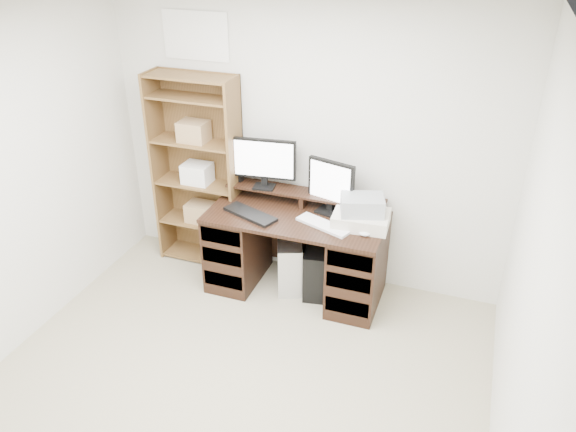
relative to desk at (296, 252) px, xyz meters
The scene contains 14 objects.
room 1.85m from the desk, 91.48° to the right, with size 3.54×4.04×2.54m.
desk is the anchor object (origin of this frame).
riser_shelf 0.50m from the desk, 90.00° to the left, with size 1.40×0.22×0.12m.
monitor_wide 0.83m from the desk, 152.46° to the left, with size 0.56×0.16×0.44m.
monitor_small 0.68m from the desk, 32.59° to the left, with size 0.42×0.20×0.46m.
speaker 0.88m from the desk, 159.46° to the left, with size 0.07×0.07×0.18m, color black.
keyboard_black 0.54m from the desk, 158.94° to the right, with size 0.49×0.16×0.03m, color black.
keyboard_white 0.47m from the desk, 21.23° to the right, with size 0.47×0.14×0.02m, color silver.
mouse 0.73m from the desk, 12.94° to the right, with size 0.09×0.06×0.04m, color silver.
printer 0.69m from the desk, ahead, with size 0.44×0.33×0.11m, color beige.
basket 0.77m from the desk, ahead, with size 0.34×0.24×0.15m, color gray.
tower_silver 0.18m from the desk, 147.69° to the left, with size 0.21×0.47×0.47m, color silver.
tower_black 0.25m from the desk, 16.05° to the left, with size 0.27×0.47×0.45m.
bookshelf 1.17m from the desk, 168.20° to the left, with size 0.80×0.30×1.80m.
Camera 1 is at (1.37, -2.27, 2.99)m, focal length 35.00 mm.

